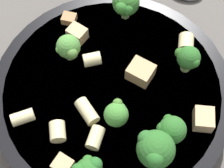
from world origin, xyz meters
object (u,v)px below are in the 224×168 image
object	(u,v)px
chicken_chunk_3	(141,72)
broccoli_floret_2	(155,149)
chicken_chunk_1	(203,119)
pasta_bowl	(112,95)
broccoli_floret_0	(125,3)
rigatoni_0	(23,117)
broccoli_floret_1	(188,58)
chicken_chunk_0	(77,34)
rigatoni_2	(88,112)
broccoli_floret_4	(172,129)
rigatoni_4	(92,59)
rigatoni_3	(95,138)
broccoli_floret_3	(117,114)
chicken_chunk_2	(69,19)
broccoli_floret_6	(67,49)
rigatoni_5	(58,131)
chicken_chunk_4	(63,165)
rigatoni_1	(186,43)

from	to	relation	value
chicken_chunk_3	broccoli_floret_2	bearing A→B (deg)	45.31
chicken_chunk_1	chicken_chunk_3	distance (m)	0.09
pasta_bowl	broccoli_floret_0	world-z (taller)	broccoli_floret_0
pasta_bowl	rigatoni_0	size ratio (longest dim) A/B	11.32
broccoli_floret_1	chicken_chunk_0	size ratio (longest dim) A/B	1.75
broccoli_floret_1	chicken_chunk_3	size ratio (longest dim) A/B	1.37
rigatoni_2	chicken_chunk_1	xyz separation A→B (m)	(-0.07, 0.10, 0.00)
pasta_bowl	chicken_chunk_1	world-z (taller)	chicken_chunk_1
broccoli_floret_4	rigatoni_4	distance (m)	0.12
chicken_chunk_3	rigatoni_3	bearing A→B (deg)	7.38
broccoli_floret_3	chicken_chunk_2	size ratio (longest dim) A/B	1.84
broccoli_floret_4	chicken_chunk_3	world-z (taller)	broccoli_floret_4
broccoli_floret_1	broccoli_floret_6	size ratio (longest dim) A/B	1.04
broccoli_floret_2	broccoli_floret_3	world-z (taller)	broccoli_floret_2
rigatoni_5	chicken_chunk_1	distance (m)	0.15
broccoli_floret_6	rigatoni_3	world-z (taller)	broccoli_floret_6
broccoli_floret_3	chicken_chunk_2	distance (m)	0.15
broccoli_floret_6	rigatoni_2	world-z (taller)	broccoli_floret_6
chicken_chunk_1	chicken_chunk_3	bearing A→B (deg)	-91.19
broccoli_floret_1	rigatoni_2	world-z (taller)	broccoli_floret_1
broccoli_floret_0	rigatoni_0	distance (m)	0.18
rigatoni_2	chicken_chunk_4	world-z (taller)	rigatoni_2
broccoli_floret_4	chicken_chunk_3	distance (m)	0.08
broccoli_floret_1	rigatoni_3	bearing A→B (deg)	-9.39
pasta_bowl	broccoli_floret_1	bearing A→B (deg)	146.79
broccoli_floret_2	chicken_chunk_3	distance (m)	0.10
broccoli_floret_6	chicken_chunk_4	world-z (taller)	broccoli_floret_6
broccoli_floret_1	broccoli_floret_3	bearing A→B (deg)	-10.97
broccoli_floret_4	chicken_chunk_4	world-z (taller)	broccoli_floret_4
broccoli_floret_4	rigatoni_4	bearing A→B (deg)	-97.33
pasta_bowl	chicken_chunk_1	distance (m)	0.11
rigatoni_3	chicken_chunk_2	distance (m)	0.16
broccoli_floret_0	rigatoni_3	size ratio (longest dim) A/B	1.85
rigatoni_1	chicken_chunk_0	size ratio (longest dim) A/B	0.96
rigatoni_2	rigatoni_3	world-z (taller)	same
broccoli_floret_6	rigatoni_2	bearing A→B (deg)	59.39
chicken_chunk_3	chicken_chunk_0	bearing A→B (deg)	-85.52
pasta_bowl	chicken_chunk_0	distance (m)	0.08
rigatoni_3	chicken_chunk_2	size ratio (longest dim) A/B	1.37
broccoli_floret_0	rigatoni_1	xyz separation A→B (m)	(-0.01, 0.08, -0.02)
rigatoni_4	chicken_chunk_4	size ratio (longest dim) A/B	1.10
broccoli_floret_0	broccoli_floret_1	distance (m)	0.10
broccoli_floret_4	chicken_chunk_1	size ratio (longest dim) A/B	1.50
rigatoni_2	chicken_chunk_2	bearing A→B (deg)	-127.76
rigatoni_2	chicken_chunk_0	world-z (taller)	chicken_chunk_0
rigatoni_4	chicken_chunk_2	size ratio (longest dim) A/B	1.18
broccoli_floret_1	rigatoni_5	xyz separation A→B (m)	(0.15, -0.06, -0.01)
broccoli_floret_2	broccoli_floret_6	size ratio (longest dim) A/B	1.31
broccoli_floret_2	rigatoni_3	size ratio (longest dim) A/B	2.01
rigatoni_2	chicken_chunk_3	distance (m)	0.08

